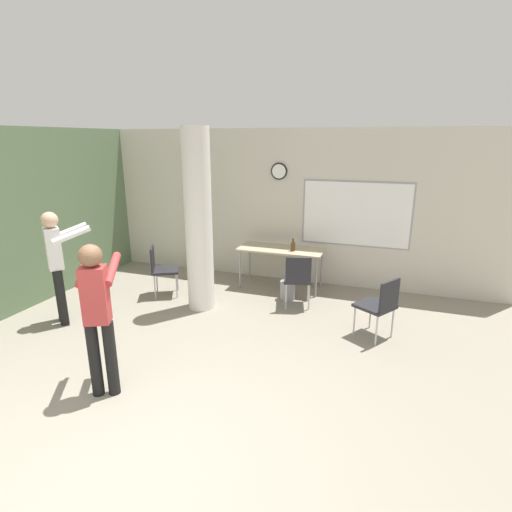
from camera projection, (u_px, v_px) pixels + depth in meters
name	position (u px, v px, depth m)	size (l,w,h in m)	color
ground_plane	(114.00, 473.00, 3.26)	(24.00, 24.00, 0.00)	gray
wall_left_accent	(23.00, 220.00, 6.22)	(0.12, 7.00, 2.80)	#5B7551
wall_back	(284.00, 207.00, 7.43)	(8.00, 0.15, 2.80)	beige
support_pillar	(198.00, 222.00, 6.08)	(0.42, 0.42, 2.80)	silver
folding_table	(281.00, 251.00, 7.13)	(1.51, 0.64, 0.74)	tan
bottle_on_table	(293.00, 246.00, 6.94)	(0.08, 0.08, 0.22)	#4C3319
waste_bin	(287.00, 290.00, 6.73)	(0.25, 0.25, 0.32)	gray
chair_mid_room	(380.00, 304.00, 5.31)	(0.61, 0.61, 0.87)	#232328
chair_near_pillar	(161.00, 267.00, 6.82)	(0.59, 0.59, 0.87)	#232328
chair_table_right	(298.00, 277.00, 6.33)	(0.54, 0.54, 0.87)	#232328
person_playing_front	(98.00, 309.00, 4.02)	(0.55, 0.66, 1.65)	black
person_watching_back	(57.00, 259.00, 5.67)	(0.61, 0.65, 1.65)	black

